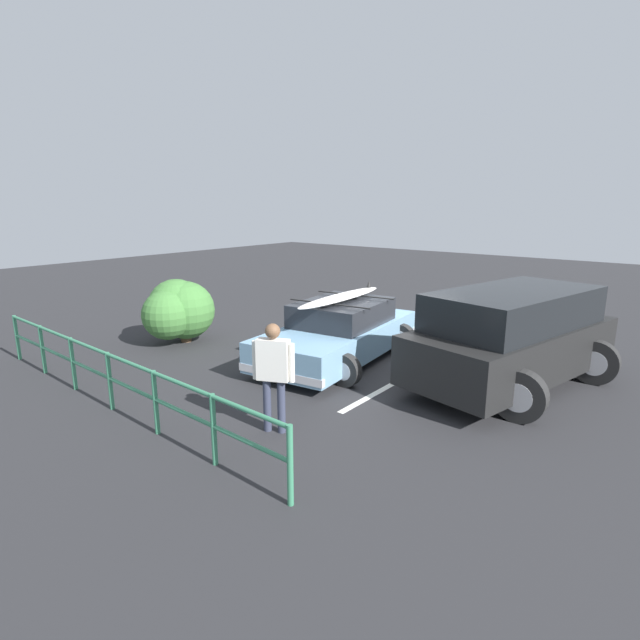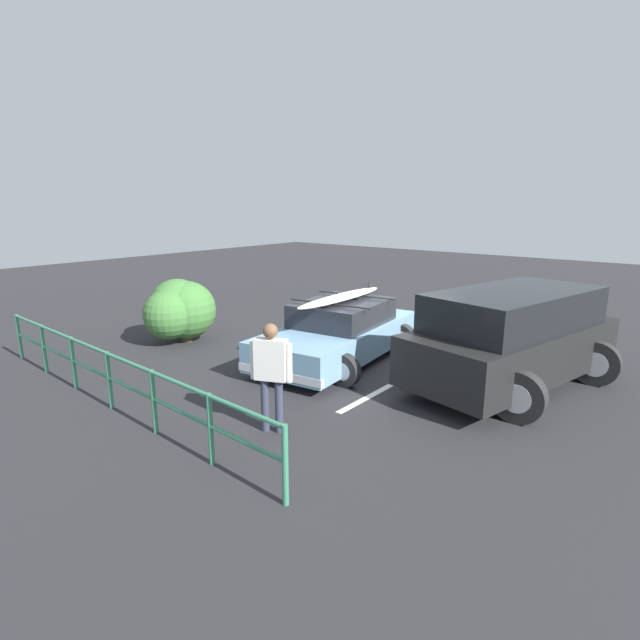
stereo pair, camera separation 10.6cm
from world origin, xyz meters
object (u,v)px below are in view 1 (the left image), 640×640
at_px(sedan_car, 339,332).
at_px(bush_near_left, 179,309).
at_px(suv_car, 513,337).
at_px(person_bystander, 273,368).

distance_m(sedan_car, bush_near_left, 3.90).
xyz_separation_m(sedan_car, bush_near_left, (3.69, 1.24, 0.20)).
height_order(suv_car, bush_near_left, suv_car).
distance_m(person_bystander, bush_near_left, 5.39).
relative_size(sedan_car, person_bystander, 2.75).
bearing_deg(suv_car, person_bystander, 63.10).
distance_m(suv_car, bush_near_left, 7.23).
bearing_deg(bush_near_left, person_bystander, 157.52).
height_order(sedan_car, bush_near_left, sedan_car).
bearing_deg(bush_near_left, sedan_car, -161.38).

